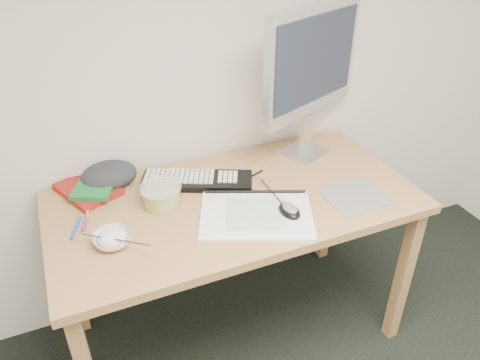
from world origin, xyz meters
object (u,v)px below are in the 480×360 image
Objects in this scene: sketchpad at (256,215)px; monitor at (312,65)px; rice_bowl at (113,240)px; keyboard at (197,181)px; desk at (235,216)px.

monitor is at bearing 64.04° from sketchpad.
keyboard is at bearing 32.85° from rice_bowl.
sketchpad is 0.92× the size of keyboard.
rice_bowl is (-0.51, 0.05, 0.01)m from sketchpad.
rice_bowl is at bearing -162.49° from sketchpad.
monitor is (0.53, 0.05, 0.39)m from keyboard.
desk is 0.68m from monitor.
sketchpad is 0.51m from rice_bowl.
rice_bowl is (-0.48, -0.09, 0.10)m from desk.
monitor is at bearing 30.21° from keyboard.
rice_bowl reaches higher than desk.
keyboard reaches higher than sketchpad.
monitor reaches higher than keyboard.
sketchpad is at bearing -78.31° from desk.
desk is at bearing -176.17° from monitor.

